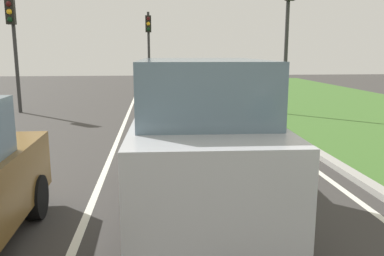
{
  "coord_description": "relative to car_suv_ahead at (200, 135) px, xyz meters",
  "views": [
    {
      "loc": [
        0.33,
        3.43,
        2.39
      ],
      "look_at": [
        0.91,
        9.57,
        1.2
      ],
      "focal_mm": 37.11,
      "sensor_mm": 36.0,
      "label": 1
    }
  ],
  "objects": [
    {
      "name": "lane_line_right_edge",
      "position": [
        2.6,
        4.82,
        -1.16
      ],
      "size": [
        0.12,
        32.0,
        0.01
      ],
      "primitive_type": "cube",
      "color": "silver",
      "rests_on": "ground"
    },
    {
      "name": "traffic_light_near_right",
      "position": [
        4.21,
        8.68,
        2.43
      ],
      "size": [
        0.32,
        0.5,
        5.36
      ],
      "color": "#2D2D2D",
      "rests_on": "ground"
    },
    {
      "name": "ground_plane",
      "position": [
        -1.0,
        4.82,
        -1.17
      ],
      "size": [
        60.0,
        60.0,
        0.0
      ],
      "primitive_type": "plane",
      "color": "#383533"
    },
    {
      "name": "car_suv_ahead",
      "position": [
        0.0,
        0.0,
        0.0
      ],
      "size": [
        2.09,
        4.56,
        2.28
      ],
      "rotation": [
        0.0,
        0.0,
        -0.03
      ],
      "color": "#B7BABF",
      "rests_on": "ground"
    },
    {
      "name": "curb_right",
      "position": [
        3.1,
        4.82,
        -1.11
      ],
      "size": [
        0.24,
        48.0,
        0.12
      ],
      "primitive_type": "cube",
      "color": "#9E9B93",
      "rests_on": "ground"
    },
    {
      "name": "traffic_light_far_median",
      "position": [
        -0.94,
        17.0,
        1.93
      ],
      "size": [
        0.32,
        0.5,
        4.54
      ],
      "color": "#2D2D2D",
      "rests_on": "ground"
    },
    {
      "name": "lane_line_center",
      "position": [
        -1.7,
        4.82,
        -1.16
      ],
      "size": [
        0.12,
        32.0,
        0.01
      ],
      "primitive_type": "cube",
      "color": "silver",
      "rests_on": "ground"
    },
    {
      "name": "traffic_light_overhead_left",
      "position": [
        -6.01,
        10.36,
        1.91
      ],
      "size": [
        0.32,
        0.5,
        4.52
      ],
      "color": "#2D2D2D",
      "rests_on": "ground"
    }
  ]
}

